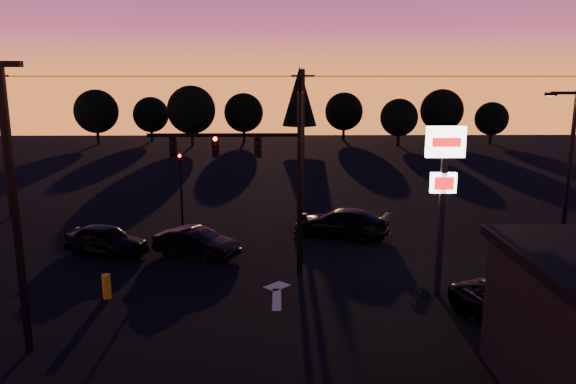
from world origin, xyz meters
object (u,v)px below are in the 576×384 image
(streetlight, at_px, (567,169))
(bollard, at_px, (107,286))
(traffic_signal_mast, at_px, (263,164))
(pylon_sign, at_px, (444,175))
(suv_parked, at_px, (514,309))
(car_right, at_px, (341,223))
(parking_lot_light, at_px, (13,191))
(car_mid, at_px, (196,243))
(secondary_signal, at_px, (181,179))
(car_left, at_px, (106,240))

(streetlight, relative_size, bollard, 8.01)
(traffic_signal_mast, bearing_deg, bollard, -155.83)
(pylon_sign, xyz_separation_m, suv_parked, (1.85, -3.03, -4.23))
(traffic_signal_mast, relative_size, car_right, 1.62)
(parking_lot_light, xyz_separation_m, car_mid, (4.06, 9.36, -4.57))
(parking_lot_light, distance_m, streetlight, 23.05)
(pylon_sign, height_order, bollard, pylon_sign)
(parking_lot_light, distance_m, pylon_sign, 15.19)
(secondary_signal, bearing_deg, bollard, -96.97)
(pylon_sign, height_order, car_right, pylon_sign)
(traffic_signal_mast, distance_m, bollard, 8.08)
(traffic_signal_mast, bearing_deg, pylon_sign, -19.36)
(traffic_signal_mast, relative_size, car_left, 1.99)
(streetlight, height_order, car_right, streetlight)
(secondary_signal, xyz_separation_m, streetlight, (18.91, -5.99, 1.56))
(parking_lot_light, bearing_deg, car_mid, 66.57)
(traffic_signal_mast, bearing_deg, suv_parked, -31.68)
(streetlight, height_order, car_left, streetlight)
(traffic_signal_mast, bearing_deg, parking_lot_light, -136.63)
(pylon_sign, distance_m, streetlight, 8.00)
(bollard, bearing_deg, suv_parked, -10.35)
(car_mid, bearing_deg, traffic_signal_mast, -101.18)
(traffic_signal_mast, bearing_deg, car_right, 54.44)
(parking_lot_light, bearing_deg, secondary_signal, 80.21)
(secondary_signal, height_order, parking_lot_light, parking_lot_light)
(streetlight, relative_size, suv_parked, 1.64)
(car_mid, bearing_deg, streetlight, -68.66)
(traffic_signal_mast, height_order, parking_lot_light, parking_lot_light)
(streetlight, relative_size, car_right, 1.51)
(bollard, bearing_deg, car_right, 39.53)
(pylon_sign, xyz_separation_m, car_mid, (-10.44, 4.87, -4.22))
(streetlight, distance_m, bollard, 20.98)
(parking_lot_light, distance_m, car_mid, 11.18)
(bollard, relative_size, car_left, 0.23)
(suv_parked, bearing_deg, car_left, 132.12)
(streetlight, bearing_deg, bollard, -168.04)
(car_right, bearing_deg, pylon_sign, 44.42)
(traffic_signal_mast, relative_size, secondary_signal, 1.97)
(streetlight, distance_m, suv_parked, 9.43)
(pylon_sign, relative_size, bollard, 6.81)
(secondary_signal, height_order, car_right, secondary_signal)
(car_right, bearing_deg, parking_lot_light, -18.30)
(pylon_sign, xyz_separation_m, bollard, (-13.25, -0.27, -4.41))
(car_left, relative_size, suv_parked, 0.88)
(parking_lot_light, xyz_separation_m, car_left, (-0.47, 9.81, -4.54))
(bollard, bearing_deg, traffic_signal_mast, 24.17)
(car_mid, bearing_deg, pylon_sign, -90.80)
(streetlight, relative_size, car_mid, 1.89)
(traffic_signal_mast, xyz_separation_m, bollard, (-6.16, -2.76, -4.44))
(parking_lot_light, bearing_deg, bollard, 73.59)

